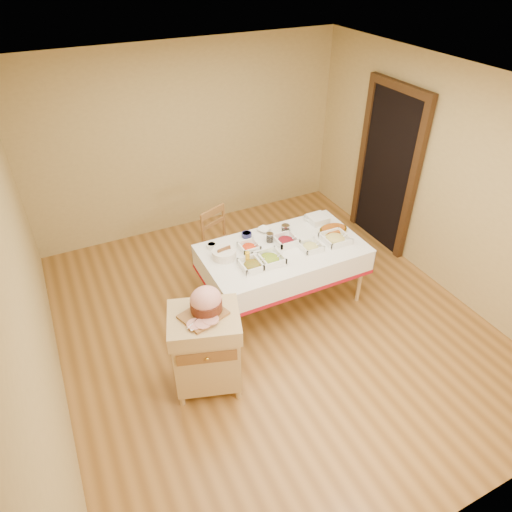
{
  "coord_description": "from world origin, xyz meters",
  "views": [
    {
      "loc": [
        -1.83,
        -3.35,
        3.67
      ],
      "look_at": [
        -0.09,
        0.2,
        0.83
      ],
      "focal_mm": 32.0,
      "sensor_mm": 36.0,
      "label": 1
    }
  ],
  "objects": [
    {
      "name": "serving_dish_e",
      "position": [
        -0.05,
        0.45,
        0.79
      ],
      "size": [
        0.22,
        0.21,
        0.1
      ],
      "color": "white",
      "rests_on": "dining_table"
    },
    {
      "name": "serving_dish_b",
      "position": [
        0.04,
        0.14,
        0.8
      ],
      "size": [
        0.29,
        0.29,
        0.12
      ],
      "color": "white",
      "rests_on": "dining_table"
    },
    {
      "name": "serving_dish_c",
      "position": [
        0.57,
        0.15,
        0.79
      ],
      "size": [
        0.23,
        0.23,
        0.09
      ],
      "color": "white",
      "rests_on": "dining_table"
    },
    {
      "name": "dining_table",
      "position": [
        0.3,
        0.3,
        0.6
      ],
      "size": [
        1.82,
        1.02,
        0.76
      ],
      "color": "tan",
      "rests_on": "ground"
    },
    {
      "name": "room_shell",
      "position": [
        0.0,
        0.0,
        1.3
      ],
      "size": [
        5.0,
        5.0,
        5.0
      ],
      "color": "olive",
      "rests_on": "ground"
    },
    {
      "name": "ham_on_board",
      "position": [
        -0.91,
        -0.47,
        1.02
      ],
      "size": [
        0.4,
        0.38,
        0.26
      ],
      "color": "brown",
      "rests_on": "butcher_cart"
    },
    {
      "name": "bowl_white_imported",
      "position": [
        0.27,
        0.71,
        0.78
      ],
      "size": [
        0.19,
        0.19,
        0.04
      ],
      "primitive_type": "imported",
      "rotation": [
        0.0,
        0.0,
        0.44
      ],
      "color": "white",
      "rests_on": "dining_table"
    },
    {
      "name": "preserve_jar_left",
      "position": [
        0.23,
        0.48,
        0.81
      ],
      "size": [
        0.08,
        0.08,
        0.11
      ],
      "color": "silver",
      "rests_on": "dining_table"
    },
    {
      "name": "bread_basket",
      "position": [
        -0.36,
        0.42,
        0.81
      ],
      "size": [
        0.26,
        0.26,
        0.12
      ],
      "color": "white",
      "rests_on": "dining_table"
    },
    {
      "name": "preserve_jar_right",
      "position": [
        0.46,
        0.54,
        0.82
      ],
      "size": [
        0.1,
        0.1,
        0.12
      ],
      "color": "silver",
      "rests_on": "dining_table"
    },
    {
      "name": "plate_stack",
      "position": [
        0.95,
        0.61,
        0.8
      ],
      "size": [
        0.22,
        0.22,
        0.08
      ],
      "color": "white",
      "rests_on": "dining_table"
    },
    {
      "name": "small_bowl_left",
      "position": [
        -0.42,
        0.66,
        0.79
      ],
      "size": [
        0.11,
        0.11,
        0.05
      ],
      "color": "white",
      "rests_on": "dining_table"
    },
    {
      "name": "butcher_cart",
      "position": [
        -0.95,
        -0.5,
        0.51
      ],
      "size": [
        0.77,
        0.7,
        0.91
      ],
      "color": "tan",
      "rests_on": "ground"
    },
    {
      "name": "serving_dish_d",
      "position": [
        0.9,
        0.16,
        0.8
      ],
      "size": [
        0.29,
        0.29,
        0.11
      ],
      "color": "white",
      "rests_on": "dining_table"
    },
    {
      "name": "small_bowl_right",
      "position": [
        0.52,
        0.65,
        0.79
      ],
      "size": [
        0.1,
        0.1,
        0.05
      ],
      "color": "white",
      "rests_on": "dining_table"
    },
    {
      "name": "serving_dish_f",
      "position": [
        0.37,
        0.37,
        0.8
      ],
      "size": [
        0.26,
        0.25,
        0.12
      ],
      "color": "white",
      "rests_on": "dining_table"
    },
    {
      "name": "small_bowl_mid",
      "position": [
        0.03,
        0.69,
        0.79
      ],
      "size": [
        0.12,
        0.12,
        0.05
      ],
      "color": "#1B1D51",
      "rests_on": "dining_table"
    },
    {
      "name": "bowl_small_imported",
      "position": [
        0.89,
        0.69,
        0.78
      ],
      "size": [
        0.17,
        0.17,
        0.05
      ],
      "primitive_type": "imported",
      "rotation": [
        0.0,
        0.0,
        -0.09
      ],
      "color": "white",
      "rests_on": "dining_table"
    },
    {
      "name": "doorway",
      "position": [
        2.2,
        0.9,
        1.11
      ],
      "size": [
        0.09,
        1.1,
        2.2
      ],
      "color": "black",
      "rests_on": "ground"
    },
    {
      "name": "dining_chair",
      "position": [
        -0.14,
        1.06,
        0.48
      ],
      "size": [
        0.54,
        0.53,
        0.94
      ],
      "color": "brown",
      "rests_on": "ground"
    },
    {
      "name": "brass_platter",
      "position": [
        1.0,
        0.34,
        0.78
      ],
      "size": [
        0.35,
        0.25,
        0.05
      ],
      "color": "gold",
      "rests_on": "dining_table"
    },
    {
      "name": "serving_dish_a",
      "position": [
        -0.16,
        0.13,
        0.8
      ],
      "size": [
        0.26,
        0.26,
        0.11
      ],
      "color": "white",
      "rests_on": "dining_table"
    },
    {
      "name": "mustard_bottle",
      "position": [
        -0.17,
        0.24,
        0.83
      ],
      "size": [
        0.05,
        0.05,
        0.16
      ],
      "color": "yellow",
      "rests_on": "dining_table"
    }
  ]
}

